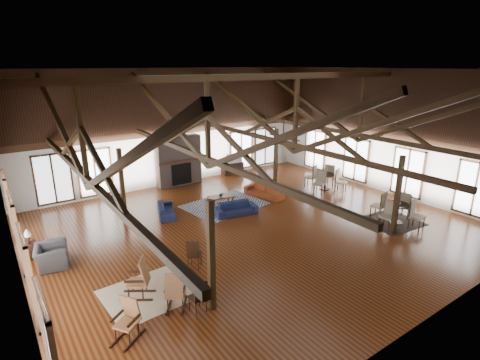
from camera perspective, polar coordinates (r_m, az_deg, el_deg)
floor at (r=14.98m, az=2.14°, el=-7.14°), size 16.00×16.00×0.00m
ceiling at (r=13.64m, az=2.44°, el=16.47°), size 16.00×14.00×0.02m
wall_back at (r=19.94m, az=-10.02°, el=7.83°), size 16.00×0.02×6.00m
wall_front at (r=9.64m, az=28.23°, el=-4.23°), size 16.00×0.02×6.00m
wall_left at (r=11.34m, az=-32.06°, el=-1.80°), size 0.02×14.00×6.00m
wall_right at (r=19.80m, az=21.27°, el=6.85°), size 0.02×14.00×6.00m
roof_truss at (r=13.81m, az=2.33°, el=8.26°), size 15.60×14.07×3.14m
post_grid at (r=14.42m, az=2.21°, el=-1.61°), size 8.16×7.16×3.05m
fireplace at (r=19.99m, az=-9.36°, el=2.87°), size 2.50×0.69×2.60m
ceiling_fan at (r=13.41m, az=6.63°, el=6.60°), size 1.60×1.60×0.75m
sofa_navy_front at (r=16.04m, az=-0.66°, el=-4.39°), size 1.93×1.04×0.53m
sofa_navy_left at (r=16.29m, az=-11.14°, el=-4.47°), size 1.78×1.15×0.49m
sofa_orange at (r=18.22m, az=3.71°, el=-1.64°), size 2.11×1.23×0.58m
coffee_table at (r=17.04m, az=-2.87°, el=-2.62°), size 1.22×0.69×0.45m
vase at (r=16.95m, az=-2.92°, el=-2.21°), size 0.20×0.20×0.18m
armchair at (r=13.54m, az=-26.79°, el=-10.30°), size 1.22×1.11×0.70m
side_table_lamp at (r=14.36m, az=-29.41°, el=-8.91°), size 0.41×0.41×1.05m
rocking_chair_a at (r=10.96m, az=-14.90°, el=-14.40°), size 1.01×0.89×1.16m
rocking_chair_b at (r=10.32m, az=-9.85°, el=-16.43°), size 0.85×0.94×1.08m
rocking_chair_c at (r=9.69m, az=-16.64°, el=-19.55°), size 0.92×0.83×1.06m
side_chair_a at (r=11.99m, az=-7.07°, el=-10.87°), size 0.58×0.58×0.97m
side_chair_b at (r=10.07m, az=-6.24°, el=-16.99°), size 0.43×0.43×0.93m
cafe_table_near at (r=16.40m, az=22.82°, el=-4.22°), size 2.19×2.19×1.12m
cafe_table_far at (r=19.67m, az=12.88°, el=0.23°), size 2.18×2.18×1.13m
cup_near at (r=16.27m, az=23.11°, el=-3.30°), size 0.14×0.14×0.10m
cup_far at (r=19.55m, az=12.74°, el=1.06°), size 0.14×0.14×0.11m
tv_console at (r=21.95m, az=-1.17°, el=1.80°), size 1.30×0.49×0.65m
television at (r=21.82m, az=-1.08°, el=3.37°), size 1.01×0.19×0.58m
rug_tan at (r=11.36m, az=-13.05°, el=-16.24°), size 2.80×2.26×0.01m
rug_navy at (r=17.19m, az=-2.34°, el=-3.81°), size 3.80×3.06×0.01m
rug_dark at (r=16.64m, az=21.98°, el=-5.87°), size 2.36×2.18×0.01m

